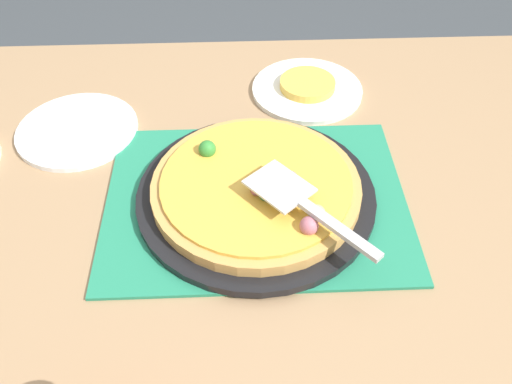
# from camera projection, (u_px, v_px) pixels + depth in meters

# --- Properties ---
(dining_table) EXTENTS (1.40, 1.00, 0.75)m
(dining_table) POSITION_uv_depth(u_px,v_px,m) (256.00, 243.00, 0.94)
(dining_table) COLOR #9E7A56
(dining_table) RESTS_ON ground_plane
(placemat) EXTENTS (0.48, 0.36, 0.01)m
(placemat) POSITION_uv_depth(u_px,v_px,m) (256.00, 199.00, 0.86)
(placemat) COLOR #237F5B
(placemat) RESTS_ON dining_table
(pizza_pan) EXTENTS (0.38, 0.38, 0.01)m
(pizza_pan) POSITION_uv_depth(u_px,v_px,m) (256.00, 195.00, 0.86)
(pizza_pan) COLOR black
(pizza_pan) RESTS_ON placemat
(pizza) EXTENTS (0.33, 0.33, 0.05)m
(pizza) POSITION_uv_depth(u_px,v_px,m) (256.00, 187.00, 0.84)
(pizza) COLOR tan
(pizza) RESTS_ON pizza_pan
(plate_near_left) EXTENTS (0.22, 0.22, 0.01)m
(plate_near_left) POSITION_uv_depth(u_px,v_px,m) (307.00, 90.00, 1.07)
(plate_near_left) COLOR white
(plate_near_left) RESTS_ON dining_table
(plate_side) EXTENTS (0.22, 0.22, 0.01)m
(plate_side) POSITION_uv_depth(u_px,v_px,m) (77.00, 130.00, 0.98)
(plate_side) COLOR white
(plate_side) RESTS_ON dining_table
(served_slice_left) EXTENTS (0.11, 0.11, 0.02)m
(served_slice_left) POSITION_uv_depth(u_px,v_px,m) (307.00, 84.00, 1.06)
(served_slice_left) COLOR #EAB747
(served_slice_left) RESTS_ON plate_near_left
(pizza_server) EXTENTS (0.18, 0.20, 0.01)m
(pizza_server) POSITION_uv_depth(u_px,v_px,m) (303.00, 203.00, 0.77)
(pizza_server) COLOR silver
(pizza_server) RESTS_ON pizza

